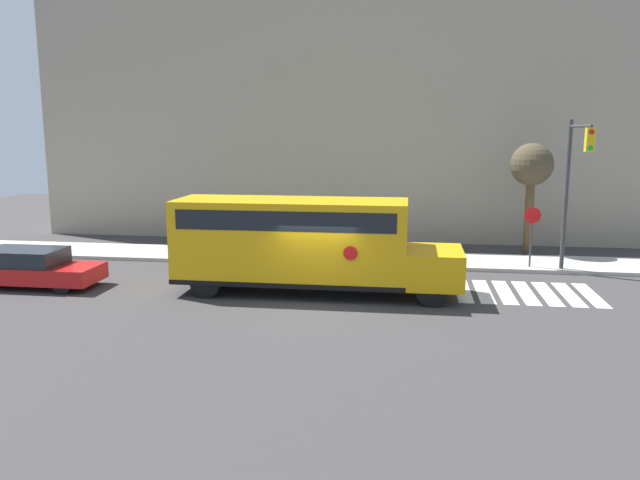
% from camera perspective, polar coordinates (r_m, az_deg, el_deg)
% --- Properties ---
extents(ground_plane, '(60.00, 60.00, 0.00)m').
position_cam_1_polar(ground_plane, '(20.32, -0.16, -5.58)').
color(ground_plane, '#3A3838').
extents(sidewalk_strip, '(44.00, 3.00, 0.15)m').
position_cam_1_polar(sidewalk_strip, '(26.57, 1.89, -1.66)').
color(sidewalk_strip, '#B2ADA3').
rests_on(sidewalk_strip, ground).
extents(building_backdrop, '(32.00, 4.00, 13.33)m').
position_cam_1_polar(building_backdrop, '(32.50, 3.26, 12.17)').
color(building_backdrop, '#9E937F').
rests_on(building_backdrop, ground).
extents(crosswalk_stripes, '(4.70, 3.20, 0.01)m').
position_cam_1_polar(crosswalk_stripes, '(22.41, 18.29, -4.60)').
color(crosswalk_stripes, white).
rests_on(crosswalk_stripes, ground).
extents(school_bus, '(9.56, 2.57, 3.18)m').
position_cam_1_polar(school_bus, '(20.94, -1.69, -0.04)').
color(school_bus, '#EAA80F').
rests_on(school_bus, ground).
extents(parked_car, '(4.79, 1.83, 1.35)m').
position_cam_1_polar(parked_car, '(24.27, -25.02, -2.31)').
color(parked_car, red).
rests_on(parked_car, ground).
extents(stop_sign, '(0.63, 0.10, 2.51)m').
position_cam_1_polar(stop_sign, '(25.66, 18.79, 0.91)').
color(stop_sign, '#38383A').
rests_on(stop_sign, ground).
extents(traffic_light, '(0.28, 2.91, 5.84)m').
position_cam_1_polar(traffic_light, '(24.63, 22.16, 5.48)').
color(traffic_light, '#38383A').
rests_on(traffic_light, ground).
extents(tree_near_sidewalk, '(1.84, 1.84, 4.91)m').
position_cam_1_polar(tree_near_sidewalk, '(28.60, 18.77, 6.24)').
color(tree_near_sidewalk, brown).
rests_on(tree_near_sidewalk, ground).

